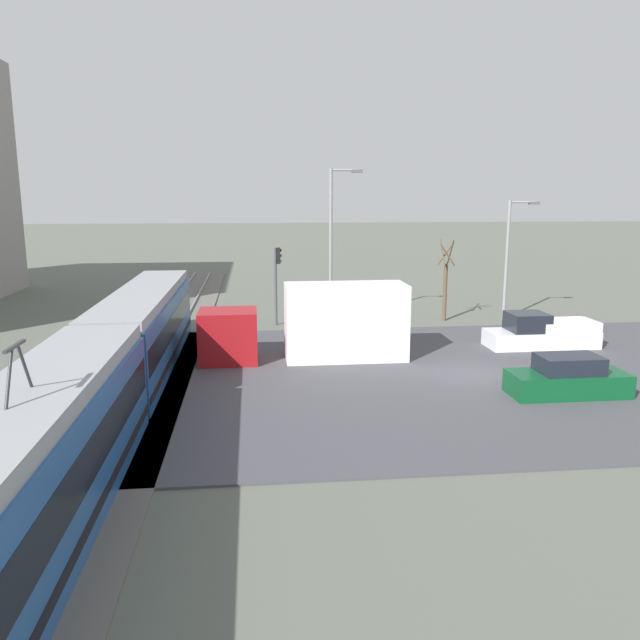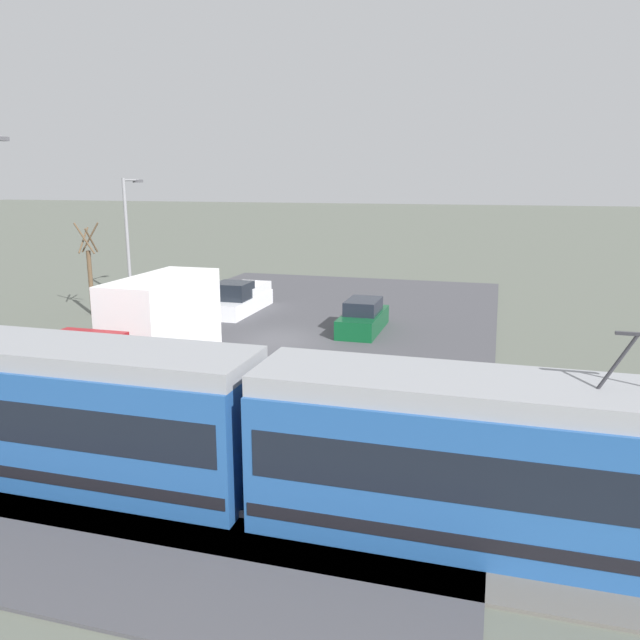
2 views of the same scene
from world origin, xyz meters
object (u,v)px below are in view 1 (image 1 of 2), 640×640
at_px(light_rail_tram, 108,376).
at_px(pickup_truck, 539,334).
at_px(sedan_car_0, 568,379).
at_px(street_lamp_near_crossing, 334,237).
at_px(traffic_light_pole, 277,275).
at_px(street_lamp_mid_block, 511,251).
at_px(box_truck, 317,325).
at_px(street_tree, 445,284).

bearing_deg(light_rail_tram, pickup_truck, -65.42).
distance_m(light_rail_tram, sedan_car_0, 16.98).
bearing_deg(street_lamp_near_crossing, sedan_car_0, -154.57).
bearing_deg(traffic_light_pole, street_lamp_mid_block, -88.86).
height_order(light_rail_tram, street_lamp_mid_block, street_lamp_mid_block).
height_order(pickup_truck, traffic_light_pole, traffic_light_pole).
height_order(pickup_truck, street_lamp_mid_block, street_lamp_mid_block).
bearing_deg(street_lamp_mid_block, pickup_truck, 168.74).
relative_size(sedan_car_0, street_lamp_mid_block, 0.61).
bearing_deg(box_truck, pickup_truck, -84.11).
height_order(box_truck, street_lamp_mid_block, street_lamp_mid_block).
relative_size(street_lamp_near_crossing, street_lamp_mid_block, 1.25).
bearing_deg(traffic_light_pole, sedan_car_0, -144.88).
height_order(traffic_light_pole, street_lamp_near_crossing, street_lamp_near_crossing).
height_order(light_rail_tram, box_truck, light_rail_tram).
bearing_deg(street_lamp_near_crossing, pickup_truck, -127.59).
height_order(box_truck, street_lamp_near_crossing, street_lamp_near_crossing).
relative_size(pickup_truck, street_tree, 1.09).
distance_m(light_rail_tram, street_lamp_near_crossing, 19.26).
bearing_deg(street_lamp_near_crossing, box_truck, 167.61).
xyz_separation_m(light_rail_tram, street_lamp_mid_block, (16.49, -20.86, 2.57)).
bearing_deg(pickup_truck, traffic_light_pole, 60.48).
relative_size(traffic_light_pole, street_lamp_near_crossing, 0.50).
distance_m(light_rail_tram, traffic_light_pole, 17.45).
distance_m(street_lamp_near_crossing, street_lamp_mid_block, 11.15).
distance_m(light_rail_tram, pickup_truck, 21.29).
height_order(pickup_truck, sedan_car_0, pickup_truck).
bearing_deg(street_lamp_mid_block, street_tree, 90.86).
distance_m(traffic_light_pole, street_lamp_near_crossing, 4.07).
bearing_deg(box_truck, light_rail_tram, 134.22).
relative_size(box_truck, traffic_light_pole, 2.07).
relative_size(traffic_light_pole, street_tree, 0.92).
bearing_deg(traffic_light_pole, box_truck, -169.86).
bearing_deg(sedan_car_0, street_lamp_mid_block, 165.48).
height_order(sedan_car_0, street_tree, street_tree).
bearing_deg(street_tree, light_rail_tram, 134.44).
relative_size(box_truck, street_lamp_mid_block, 1.30).
height_order(street_lamp_near_crossing, street_lamp_mid_block, street_lamp_near_crossing).
xyz_separation_m(box_truck, traffic_light_pole, (8.54, 1.53, 1.33)).
height_order(street_tree, street_lamp_near_crossing, street_lamp_near_crossing).
relative_size(sedan_car_0, street_lamp_near_crossing, 0.49).
distance_m(sedan_car_0, traffic_light_pole, 18.50).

